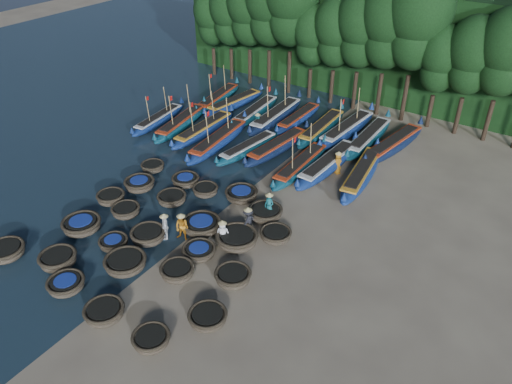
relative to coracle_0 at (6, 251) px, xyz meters
The scene contains 65 objects.
ground 12.68m from the coracle_0, 54.07° to the left, with size 120.00×120.00×0.00m, color gray.
foliage_wall 34.86m from the coracle_0, 77.58° to the left, with size 40.00×3.00×10.00m, color black.
coracle_0 is the anchor object (origin of this frame).
coracle_1 3.30m from the coracle_0, 20.92° to the left, with size 2.12×2.12×0.84m.
coracle_2 4.99m from the coracle_0, ahead, with size 2.00×2.00×0.70m.
coracle_3 8.13m from the coracle_0, ahead, with size 2.04×2.04×0.71m.
coracle_4 11.20m from the coracle_0, ahead, with size 1.92×1.92×0.67m.
coracle_5 4.35m from the coracle_0, 67.99° to the left, with size 2.55×2.55×0.82m.
coracle_6 5.95m from the coracle_0, 42.26° to the left, with size 1.98×1.98×0.63m.
coracle_7 7.08m from the coracle_0, 25.66° to the left, with size 2.91×2.91×0.81m.
coracle_8 10.08m from the coracle_0, 24.42° to the left, with size 2.31×2.31×0.76m.
coracle_9 12.80m from the coracle_0, 11.53° to the left, with size 1.97×1.97×0.67m.
coracle_10 7.17m from the coracle_0, 83.72° to the left, with size 1.89×1.89×0.76m.
coracle_11 7.17m from the coracle_0, 68.17° to the left, with size 2.24×2.24×0.70m.
coracle_12 7.94m from the coracle_0, 44.30° to the left, with size 2.43×2.43×0.81m.
coracle_13 10.95m from the coracle_0, 34.38° to the left, with size 1.95×1.95×0.65m.
coracle_14 13.12m from the coracle_0, 24.79° to the left, with size 2.32×2.32×0.77m.
coracle_15 9.42m from the coracle_0, 82.72° to the left, with size 2.11×2.11×0.81m.
coracle_16 10.21m from the coracle_0, 65.98° to the left, with size 2.09×2.09×0.71m.
coracle_17 11.15m from the coracle_0, 46.58° to the left, with size 2.83×2.83×0.79m.
coracle_18 13.12m from the coracle_0, 38.66° to the left, with size 3.09×3.09×0.84m.
coracle_19 15.44m from the coracle_0, 39.92° to the left, with size 2.38×2.38×0.64m.
coracle_20 11.68m from the coracle_0, 89.07° to the left, with size 1.99×1.99×0.67m.
coracle_21 12.03m from the coracle_0, 73.37° to the left, with size 2.21×2.21×0.71m.
coracle_22 12.55m from the coracle_0, 64.70° to the left, with size 2.14×2.14×0.69m.
coracle_23 14.46m from the coracle_0, 57.90° to the left, with size 2.31×2.31×0.73m.
coracle_24 15.24m from the coracle_0, 48.03° to the left, with size 2.60×2.60×0.78m.
long_boat_0 18.41m from the coracle_0, 105.38° to the left, with size 2.01×7.27×3.10m.
long_boat_1 18.44m from the coracle_0, 98.48° to the left, with size 2.83×8.28×3.56m.
long_boat_2 18.27m from the coracle_0, 91.06° to the left, with size 1.57×8.32×3.53m.
long_boat_3 17.41m from the coracle_0, 83.68° to the left, with size 2.35×8.83×3.77m.
long_boat_4 18.33m from the coracle_0, 75.98° to the left, with size 2.17×7.24×1.28m.
long_boat_5 20.14m from the coracle_0, 71.89° to the left, with size 2.25×8.09×1.43m.
long_boat_6 19.84m from the coracle_0, 62.48° to the left, with size 1.56×8.19×3.48m.
long_boat_7 21.68m from the coracle_0, 60.20° to the left, with size 1.96×8.86×1.56m.
long_boat_8 23.12m from the coracle_0, 54.76° to the left, with size 2.64×8.67×1.54m.
long_boat_9 24.41m from the coracle_0, 97.99° to the left, with size 2.45×7.94×3.40m.
long_boat_10 24.23m from the coracle_0, 93.58° to the left, with size 2.45×7.80×1.39m.
long_boat_11 23.57m from the coracle_0, 87.06° to the left, with size 2.03×8.21×1.45m.
long_boat_12 23.98m from the coracle_0, 82.23° to the left, with size 1.93×9.07×3.86m.
long_boat_13 25.14m from the coracle_0, 78.57° to the left, with size 1.35×7.43×1.31m.
long_boat_14 25.06m from the coracle_0, 72.35° to the left, with size 1.76×8.47×1.49m.
long_boat_15 26.51m from the coracle_0, 69.06° to the left, with size 2.19×9.03×3.84m.
long_boat_16 26.97m from the coracle_0, 64.67° to the left, with size 1.63×8.74×1.54m.
long_boat_17 27.96m from the coracle_0, 60.84° to the left, with size 2.88×8.78×1.56m.
fisherman_0 12.32m from the coracle_0, 39.47° to the left, with size 0.93×0.83×1.79m.
fisherman_1 15.49m from the coracle_0, 48.07° to the left, with size 0.70×0.52×2.00m.
fisherman_2 9.97m from the coracle_0, 43.48° to the left, with size 0.96×0.81×1.96m.
fisherman_3 13.92m from the coracle_0, 43.59° to the left, with size 0.66×1.12×1.91m.
fisherman_4 8.99m from the coracle_0, 45.14° to the left, with size 0.97×0.99×1.87m.
fisherman_5 21.62m from the coracle_0, 82.36° to the left, with size 1.01×1.49×1.74m.
fisherman_6 22.14m from the coracle_0, 58.84° to the left, with size 0.94×0.94×1.85m.
tree_0 31.93m from the coracle_0, 105.81° to the left, with size 3.68×3.68×8.68m.
tree_1 31.52m from the coracle_0, 101.70° to the left, with size 4.09×4.09×9.65m.
tree_2 31.28m from the coracle_0, 97.47° to the left, with size 4.51×4.51×10.63m.
tree_3 31.23m from the coracle_0, 93.15° to the left, with size 4.92×4.92×11.60m.
tree_4 31.36m from the coracle_0, 88.80° to the left, with size 5.34×5.34×12.58m.
tree_5 30.90m from the coracle_0, 84.46° to the left, with size 3.68×3.68×8.68m.
tree_6 31.33m from the coracle_0, 80.19° to the left, with size 4.09×4.09×9.65m.
tree_7 31.93m from the coracle_0, 76.02° to the left, with size 4.51×4.51×10.63m.
tree_8 32.70m from the coracle_0, 72.00° to the left, with size 4.92×4.92×11.60m.
tree_9 33.62m from the coracle_0, 68.15° to the left, with size 5.34×5.34×12.58m.
tree_10 33.98m from the coracle_0, 64.50° to the left, with size 3.68×3.68×8.68m.
tree_11 35.13m from the coracle_0, 61.06° to the left, with size 4.09×4.09×9.65m.
tree_12 36.40m from the coracle_0, 57.83° to the left, with size 4.51×4.51×10.63m.
Camera 1 is at (16.47, -20.43, 18.69)m, focal length 35.00 mm.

